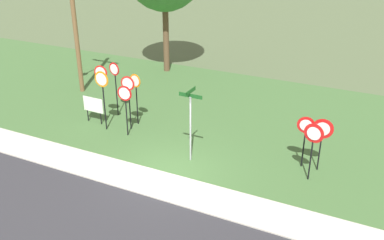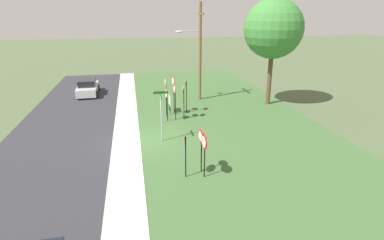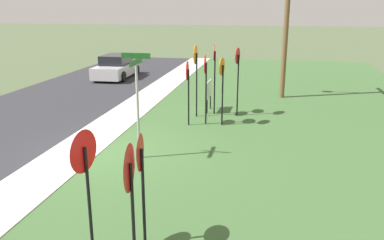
% 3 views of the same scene
% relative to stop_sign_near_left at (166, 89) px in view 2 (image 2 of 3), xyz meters
% --- Properties ---
extents(ground_plane, '(160.00, 160.00, 0.00)m').
position_rel_stop_sign_near_left_xyz_m(ground_plane, '(4.35, -2.04, -2.05)').
color(ground_plane, '#4C5B3D').
extents(road_asphalt, '(44.00, 6.40, 0.01)m').
position_rel_stop_sign_near_left_xyz_m(road_asphalt, '(4.35, -6.84, -2.04)').
color(road_asphalt, '#2D2D33').
rests_on(road_asphalt, ground_plane).
extents(sidewalk_strip, '(44.00, 1.60, 0.06)m').
position_rel_stop_sign_near_left_xyz_m(sidewalk_strip, '(4.35, -2.84, -2.02)').
color(sidewalk_strip, '#BCB7AD').
rests_on(sidewalk_strip, ground_plane).
extents(grass_median, '(44.00, 12.00, 0.04)m').
position_rel_stop_sign_near_left_xyz_m(grass_median, '(4.35, 3.96, -2.03)').
color(grass_median, '#3D6033').
rests_on(grass_median, ground_plane).
extents(stop_sign_near_left, '(0.71, 0.10, 2.77)m').
position_rel_stop_sign_near_left_xyz_m(stop_sign_near_left, '(0.00, 0.00, 0.00)').
color(stop_sign_near_left, black).
rests_on(stop_sign_near_left, grass_median).
extents(stop_sign_near_right, '(0.64, 0.12, 2.77)m').
position_rel_stop_sign_near_left_xyz_m(stop_sign_near_right, '(-0.51, 0.63, -0.03)').
color(stop_sign_near_right, black).
rests_on(stop_sign_near_right, grass_median).
extents(stop_sign_far_left, '(0.61, 0.14, 2.45)m').
position_rel_stop_sign_near_left_xyz_m(stop_sign_far_left, '(0.98, 1.12, -0.27)').
color(stop_sign_far_left, black).
rests_on(stop_sign_far_left, grass_median).
extents(stop_sign_far_center, '(0.66, 0.11, 2.53)m').
position_rel_stop_sign_near_left_xyz_m(stop_sign_far_center, '(0.98, 0.52, -0.19)').
color(stop_sign_far_center, black).
rests_on(stop_sign_far_center, grass_median).
extents(stop_sign_far_right, '(0.62, 0.14, 2.66)m').
position_rel_stop_sign_near_left_xyz_m(stop_sign_far_right, '(-0.44, 1.55, -0.12)').
color(stop_sign_far_right, black).
rests_on(stop_sign_far_right, grass_median).
extents(stop_sign_center_tall, '(0.67, 0.11, 2.32)m').
position_rel_stop_sign_near_left_xyz_m(stop_sign_center_tall, '(1.21, -0.07, -0.34)').
color(stop_sign_center_tall, black).
rests_on(stop_sign_center_tall, grass_median).
extents(yield_sign_near_left, '(0.79, 0.13, 2.13)m').
position_rel_stop_sign_near_left_xyz_m(yield_sign_near_left, '(9.32, 0.65, -0.43)').
color(yield_sign_near_left, black).
rests_on(yield_sign_near_left, grass_median).
extents(yield_sign_near_right, '(0.66, 0.13, 2.11)m').
position_rel_stop_sign_near_left_xyz_m(yield_sign_near_right, '(8.72, 0.64, -0.46)').
color(yield_sign_near_right, black).
rests_on(yield_sign_near_right, grass_median).
extents(yield_sign_far_left, '(0.73, 0.15, 2.26)m').
position_rel_stop_sign_near_left_xyz_m(yield_sign_far_left, '(9.16, -0.18, -0.33)').
color(yield_sign_far_left, black).
rests_on(yield_sign_far_left, grass_median).
extents(street_name_post, '(0.96, 0.82, 2.98)m').
position_rel_stop_sign_near_left_xyz_m(street_name_post, '(4.66, -0.77, -0.24)').
color(street_name_post, '#9EA0A8').
rests_on(street_name_post, grass_median).
extents(utility_pole, '(2.10, 2.16, 7.97)m').
position_rel_stop_sign_near_left_xyz_m(utility_pole, '(-4.11, 3.24, 2.32)').
color(utility_pole, brown).
rests_on(utility_pole, grass_median).
extents(notice_board, '(1.10, 0.07, 1.25)m').
position_rel_stop_sign_near_left_xyz_m(notice_board, '(-0.92, 0.37, -1.18)').
color(notice_board, black).
rests_on(notice_board, grass_median).
extents(oak_tree_left, '(4.55, 4.55, 8.24)m').
position_rel_stop_sign_near_left_xyz_m(oak_tree_left, '(-1.63, 8.57, 3.93)').
color(oak_tree_left, brown).
rests_on(oak_tree_left, grass_median).
extents(parked_hatchback_near, '(4.21, 1.97, 1.39)m').
position_rel_stop_sign_near_left_xyz_m(parked_hatchback_near, '(-7.85, -6.35, -1.41)').
color(parked_hatchback_near, silver).
rests_on(parked_hatchback_near, road_asphalt).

